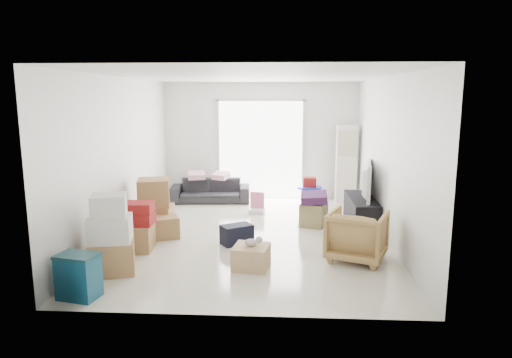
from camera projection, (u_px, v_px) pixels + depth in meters
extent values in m
cube|color=beige|center=(253.00, 241.00, 7.97)|extent=(4.50, 6.00, 0.24)
cube|color=white|center=(252.00, 69.00, 7.44)|extent=(4.50, 6.00, 0.24)
cube|color=white|center=(261.00, 140.00, 10.77)|extent=(4.50, 0.24, 2.70)
cube|color=white|center=(233.00, 198.00, 4.64)|extent=(4.50, 0.24, 2.70)
cube|color=white|center=(115.00, 157.00, 7.83)|extent=(0.24, 6.00, 2.70)
cube|color=white|center=(395.00, 159.00, 7.57)|extent=(0.24, 6.00, 2.70)
cube|color=white|center=(261.00, 150.00, 10.67)|extent=(2.00, 0.01, 2.30)
cube|color=silver|center=(218.00, 149.00, 10.71)|extent=(0.06, 0.04, 2.30)
cube|color=silver|center=(303.00, 150.00, 10.60)|extent=(0.06, 0.04, 2.30)
cube|color=silver|center=(261.00, 100.00, 10.45)|extent=(2.10, 0.04, 0.06)
cube|color=silver|center=(346.00, 164.00, 10.29)|extent=(0.45, 0.30, 1.75)
cube|color=black|center=(361.00, 211.00, 8.58)|extent=(0.45, 1.51, 0.50)
imported|color=black|center=(362.00, 194.00, 8.52)|extent=(0.88, 1.27, 0.15)
imported|color=#26252A|center=(210.00, 187.00, 10.40)|extent=(1.81, 0.64, 0.69)
cube|color=#E5A7AF|center=(196.00, 169.00, 10.34)|extent=(0.40, 0.35, 0.11)
cube|color=#E5A7AF|center=(221.00, 169.00, 10.31)|extent=(0.41, 0.38, 0.11)
imported|color=#A27448|center=(357.00, 233.00, 6.65)|extent=(1.01, 0.98, 0.81)
cube|color=navy|center=(79.00, 288.00, 5.42)|extent=(0.51, 0.40, 0.25)
cube|color=navy|center=(78.00, 268.00, 5.38)|extent=(0.51, 0.40, 0.25)
cube|color=#0C333D|center=(77.00, 256.00, 5.35)|extent=(0.53, 0.42, 0.04)
cube|color=#916141|center=(112.00, 257.00, 6.19)|extent=(0.71, 0.65, 0.45)
cube|color=silver|center=(110.00, 229.00, 6.12)|extent=(0.62, 0.54, 0.35)
cube|color=silver|center=(109.00, 206.00, 6.06)|extent=(0.53, 0.50, 0.30)
cube|color=#916141|center=(135.00, 237.00, 7.14)|extent=(0.60, 0.60, 0.41)
cube|color=maroon|center=(134.00, 219.00, 7.09)|extent=(0.62, 0.42, 0.18)
cube|color=maroon|center=(133.00, 208.00, 7.06)|extent=(0.62, 0.43, 0.16)
cube|color=#916141|center=(155.00, 218.00, 8.16)|extent=(0.64, 0.53, 0.45)
cube|color=#916141|center=(154.00, 192.00, 8.08)|extent=(0.65, 0.65, 0.48)
cube|color=#916141|center=(165.00, 227.00, 7.77)|extent=(0.57, 0.57, 0.36)
cube|color=black|center=(237.00, 234.00, 7.42)|extent=(0.58, 0.52, 0.32)
cube|color=olive|center=(314.00, 215.00, 8.44)|extent=(0.56, 0.56, 0.43)
cube|color=#492256|center=(314.00, 200.00, 8.39)|extent=(0.50, 0.50, 0.14)
cylinder|color=#1524B7|center=(309.00, 187.00, 9.83)|extent=(0.54, 0.54, 0.04)
cylinder|color=#1524B7|center=(315.00, 197.00, 10.00)|extent=(0.04, 0.04, 0.42)
cylinder|color=#1524B7|center=(303.00, 196.00, 10.01)|extent=(0.04, 0.04, 0.42)
cylinder|color=#1524B7|center=(303.00, 199.00, 9.75)|extent=(0.04, 0.04, 0.42)
cylinder|color=#1524B7|center=(316.00, 199.00, 9.74)|extent=(0.04, 0.04, 0.42)
cube|color=maroon|center=(309.00, 182.00, 9.81)|extent=(0.28, 0.22, 0.20)
cube|color=silver|center=(257.00, 211.00, 9.41)|extent=(0.35, 0.31, 0.08)
cube|color=pink|center=(257.00, 200.00, 9.49)|extent=(0.30, 0.08, 0.34)
cube|color=tan|center=(251.00, 257.00, 6.37)|extent=(0.55, 0.55, 0.32)
ellipsoid|color=#B2ADA8|center=(251.00, 242.00, 6.34)|extent=(0.19, 0.13, 0.10)
cube|color=#BE1F3B|center=(251.00, 242.00, 6.34)|extent=(0.13, 0.10, 0.03)
sphere|color=#B2ADA8|center=(259.00, 240.00, 6.35)|extent=(0.10, 0.10, 0.10)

